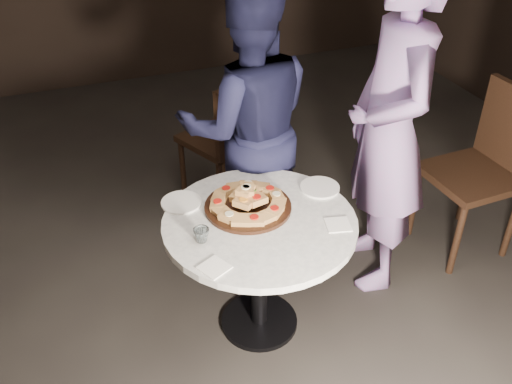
% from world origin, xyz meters
% --- Properties ---
extents(floor, '(7.00, 7.00, 0.00)m').
position_xyz_m(floor, '(0.00, 0.00, 0.00)').
color(floor, black).
rests_on(floor, ground).
extents(table, '(1.12, 1.12, 0.70)m').
position_xyz_m(table, '(-0.02, -0.10, 0.57)').
color(table, black).
rests_on(table, ground).
extents(serving_board, '(0.53, 0.53, 0.02)m').
position_xyz_m(serving_board, '(-0.04, 0.01, 0.71)').
color(serving_board, black).
rests_on(serving_board, table).
extents(focaccia_pile, '(0.38, 0.38, 0.10)m').
position_xyz_m(focaccia_pile, '(-0.04, 0.01, 0.75)').
color(focaccia_pile, '#B47F45').
rests_on(focaccia_pile, serving_board).
extents(plate_left, '(0.22, 0.22, 0.01)m').
position_xyz_m(plate_left, '(-0.34, 0.16, 0.71)').
color(plate_left, white).
rests_on(plate_left, table).
extents(plate_right, '(0.25, 0.25, 0.01)m').
position_xyz_m(plate_right, '(0.36, 0.04, 0.71)').
color(plate_right, white).
rests_on(plate_right, table).
extents(water_glass, '(0.09, 0.09, 0.07)m').
position_xyz_m(water_glass, '(-0.33, -0.16, 0.74)').
color(water_glass, silver).
rests_on(water_glass, table).
extents(napkin_near, '(0.15, 0.15, 0.01)m').
position_xyz_m(napkin_near, '(-0.33, -0.35, 0.71)').
color(napkin_near, white).
rests_on(napkin_near, table).
extents(napkin_far, '(0.14, 0.14, 0.01)m').
position_xyz_m(napkin_far, '(0.31, -0.27, 0.71)').
color(napkin_far, white).
rests_on(napkin_far, table).
extents(chair_far, '(0.60, 0.61, 0.95)m').
position_xyz_m(chair_far, '(0.21, 1.04, 0.55)').
color(chair_far, black).
rests_on(chair_far, ground).
extents(chair_right, '(0.52, 0.50, 1.03)m').
position_xyz_m(chair_right, '(1.50, 0.09, 0.60)').
color(chair_right, black).
rests_on(chair_right, ground).
extents(diner_navy, '(0.92, 0.78, 1.67)m').
position_xyz_m(diner_navy, '(0.16, 0.57, 0.84)').
color(diner_navy, black).
rests_on(diner_navy, ground).
extents(diner_teal, '(0.58, 0.76, 1.88)m').
position_xyz_m(diner_teal, '(0.77, 0.09, 0.94)').
color(diner_teal, '#846AA5').
rests_on(diner_teal, ground).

